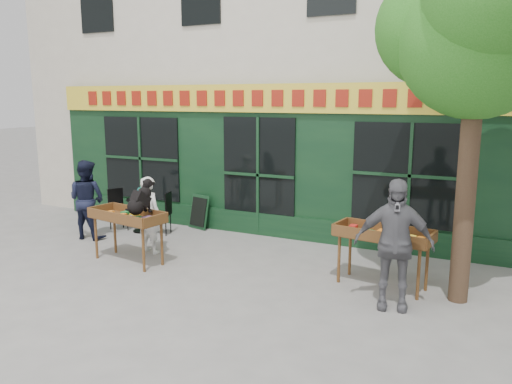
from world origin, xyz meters
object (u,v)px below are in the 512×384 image
dog (140,196)px  bistro_table (140,208)px  man_right (394,244)px  book_cart_center (127,219)px  woman (149,215)px  man_left (87,199)px  book_cart_right (383,237)px

dog → bistro_table: 2.50m
man_right → book_cart_center: bearing=169.1°
woman → man_left: (-1.86, 0.25, 0.10)m
man_right → woman: bearing=161.4°
bistro_table → book_cart_center: bearing=-57.2°
book_cart_right → man_right: 0.82m
woman → man_right: bearing=-177.8°
man_right → book_cart_right: bearing=100.3°
book_cart_center → bistro_table: book_cart_center is taller
man_right → bistro_table: (-5.95, 1.75, -0.41)m
book_cart_center → dog: size_ratio=2.64×
dog → man_right: man_right is taller
woman → book_cart_right: size_ratio=0.96×
dog → book_cart_center: bearing=-178.7°
dog → man_right: bearing=10.7°
book_cart_center → man_left: size_ratio=0.93×
dog → woman: dog is taller
book_cart_center → bistro_table: size_ratio=2.08×
book_cart_center → man_left: 2.06m
book_cart_right → man_right: size_ratio=0.83×
man_right → bistro_table: bearing=152.2°
dog → man_left: man_left is taller
man_right → man_left: bearing=161.3°
man_right → man_left: (-6.65, 0.85, -0.10)m
woman → bistro_table: 1.64m
book_cart_center → bistro_table: bearing=132.2°
man_left → dog: bearing=151.5°
woman → dog: bearing=126.0°
dog → book_cart_right: dog is taller
man_right → man_left: 6.71m
book_cart_right → man_right: man_right is taller
bistro_table → man_left: man_left is taller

